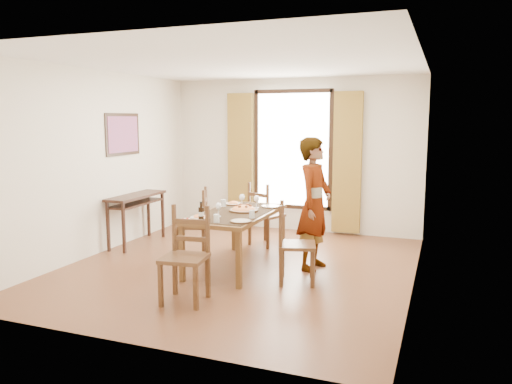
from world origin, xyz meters
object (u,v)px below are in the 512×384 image
(dining_table, at_px, (236,217))
(pasta_platter, at_px, (244,208))
(man, at_px, (314,204))
(console_table, at_px, (136,202))

(dining_table, xyz_separation_m, pasta_platter, (0.07, 0.08, 0.12))
(man, xyz_separation_m, pasta_platter, (-0.92, -0.22, -0.07))
(pasta_platter, bearing_deg, console_table, 166.07)
(dining_table, height_order, man, man)
(pasta_platter, bearing_deg, man, 13.65)
(dining_table, distance_m, man, 1.06)
(dining_table, bearing_deg, man, 17.20)
(dining_table, xyz_separation_m, man, (1.00, 0.31, 0.19))
(dining_table, distance_m, pasta_platter, 0.16)
(console_table, relative_size, pasta_platter, 3.00)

